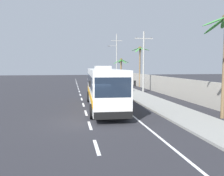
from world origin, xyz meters
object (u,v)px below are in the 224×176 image
(motorcycle_beside_bus, at_px, (118,90))
(utility_pole_mid, at_px, (144,60))
(coach_bus_foreground, at_px, (104,86))
(utility_pole_far, at_px, (116,57))
(pedestrian_near_kerb, at_px, (130,85))
(palm_nearest, at_px, (121,66))
(palm_second, at_px, (140,57))

(motorcycle_beside_bus, bearing_deg, utility_pole_mid, 35.48)
(coach_bus_foreground, distance_m, utility_pole_far, 31.22)
(coach_bus_foreground, xyz_separation_m, utility_pole_far, (6.94, 30.21, 3.68))
(pedestrian_near_kerb, height_order, palm_nearest, palm_nearest)
(palm_nearest, bearing_deg, utility_pole_far, 92.52)
(motorcycle_beside_bus, xyz_separation_m, pedestrian_near_kerb, (2.43, 3.39, 0.31))
(pedestrian_near_kerb, relative_size, utility_pole_far, 0.15)
(palm_second, bearing_deg, utility_pole_mid, -103.29)
(utility_pole_far, xyz_separation_m, palm_nearest, (0.17, -3.93, -1.89))
(coach_bus_foreground, distance_m, utility_pole_mid, 13.13)
(coach_bus_foreground, xyz_separation_m, pedestrian_near_kerb, (5.18, 11.28, -0.91))
(pedestrian_near_kerb, relative_size, utility_pole_mid, 0.19)
(coach_bus_foreground, relative_size, utility_pole_mid, 1.45)
(coach_bus_foreground, bearing_deg, palm_nearest, 74.85)
(motorcycle_beside_bus, distance_m, utility_pole_far, 23.23)
(utility_pole_mid, bearing_deg, utility_pole_far, 89.96)
(coach_bus_foreground, xyz_separation_m, palm_nearest, (7.12, 26.28, 1.79))
(motorcycle_beside_bus, height_order, palm_second, palm_second)
(utility_pole_mid, height_order, palm_second, utility_pole_mid)
(motorcycle_beside_bus, height_order, utility_pole_mid, utility_pole_mid)
(utility_pole_mid, bearing_deg, motorcycle_beside_bus, -144.52)
(motorcycle_beside_bus, xyz_separation_m, palm_nearest, (4.36, 18.39, 3.02))
(coach_bus_foreground, bearing_deg, utility_pole_mid, 57.48)
(motorcycle_beside_bus, relative_size, utility_pole_mid, 0.24)
(palm_second, bearing_deg, motorcycle_beside_bus, -118.91)
(palm_second, bearing_deg, pedestrian_near_kerb, -115.59)
(utility_pole_mid, xyz_separation_m, palm_second, (1.89, 8.01, 0.72))
(pedestrian_near_kerb, distance_m, utility_pole_mid, 3.82)
(palm_nearest, bearing_deg, pedestrian_near_kerb, -97.35)
(utility_pole_far, distance_m, palm_second, 11.50)
(coach_bus_foreground, height_order, utility_pole_mid, utility_pole_mid)
(motorcycle_beside_bus, xyz_separation_m, utility_pole_far, (4.19, 22.32, 4.90))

